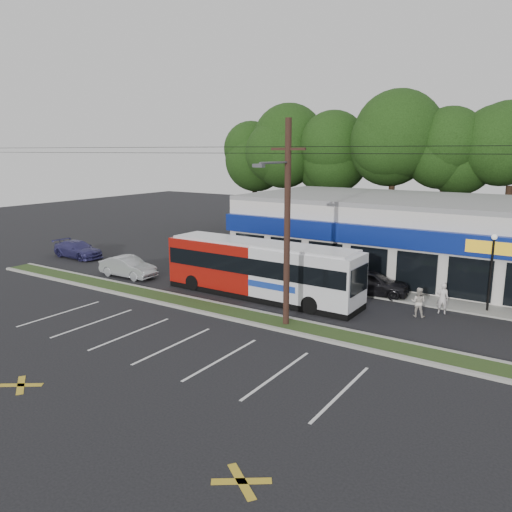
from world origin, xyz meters
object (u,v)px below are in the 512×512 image
object	(u,v)px
car_blue	(78,249)
car_dark	(371,282)
car_silver	(128,267)
lamp_post	(492,264)
pedestrian_a	(442,298)
pedestrian_b	(418,302)
utility_pole	(283,217)
metrobus	(261,268)

from	to	relation	value
car_blue	car_dark	bearing A→B (deg)	-81.09
car_blue	car_silver	bearing A→B (deg)	-102.69
lamp_post	car_blue	size ratio (longest dim) A/B	0.91
pedestrian_a	pedestrian_b	xyz separation A→B (m)	(-0.93, -1.21, -0.05)
utility_pole	metrobus	world-z (taller)	utility_pole
lamp_post	car_silver	world-z (taller)	lamp_post
lamp_post	car_silver	distance (m)	22.66
metrobus	pedestrian_a	size ratio (longest dim) A/B	7.34
pedestrian_a	pedestrian_b	bearing A→B (deg)	39.03
metrobus	pedestrian_b	distance (m)	9.00
car_silver	pedestrian_a	distance (m)	20.29
car_blue	pedestrian_a	distance (m)	28.19
utility_pole	car_silver	xyz separation A→B (m)	(-13.78, 2.57, -4.71)
metrobus	pedestrian_b	xyz separation A→B (m)	(8.82, 1.50, -0.97)
utility_pole	pedestrian_b	size ratio (longest dim) A/B	31.89
car_silver	pedestrian_b	bearing A→B (deg)	-83.89
metrobus	pedestrian_a	xyz separation A→B (m)	(9.75, 2.71, -0.91)
utility_pole	car_dark	size ratio (longest dim) A/B	11.05
car_silver	lamp_post	bearing A→B (deg)	-77.80
metrobus	car_blue	world-z (taller)	metrobus
utility_pole	pedestrian_b	distance (m)	8.64
metrobus	pedestrian_b	world-z (taller)	metrobus
lamp_post	car_dark	bearing A→B (deg)	-177.34
lamp_post	pedestrian_a	size ratio (longest dim) A/B	2.53
utility_pole	car_dark	world-z (taller)	utility_pole
utility_pole	lamp_post	size ratio (longest dim) A/B	11.76
metrobus	car_silver	size ratio (longest dim) A/B	2.88
car_dark	car_blue	world-z (taller)	car_dark
pedestrian_b	car_dark	bearing A→B (deg)	-41.22
car_blue	pedestrian_a	xyz separation A→B (m)	(28.15, 1.55, 0.16)
metrobus	car_dark	distance (m)	6.71
pedestrian_a	lamp_post	bearing A→B (deg)	-155.12
lamp_post	car_blue	distance (m)	30.38
metrobus	car_silver	world-z (taller)	metrobus
car_silver	pedestrian_b	xyz separation A→B (m)	(19.01, 2.50, 0.08)
car_silver	pedestrian_b	size ratio (longest dim) A/B	2.72
lamp_post	car_silver	size ratio (longest dim) A/B	1.00
lamp_post	metrobus	distance (m)	12.54
utility_pole	car_blue	distance (m)	22.98
pedestrian_a	car_silver	bearing A→B (deg)	-2.98
lamp_post	pedestrian_a	bearing A→B (deg)	-141.59
lamp_post	pedestrian_b	size ratio (longest dim) A/B	2.71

